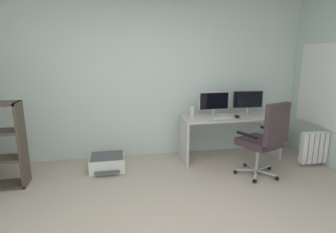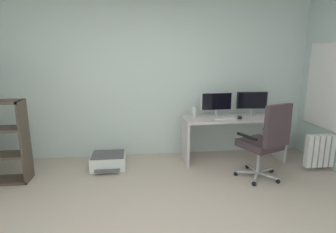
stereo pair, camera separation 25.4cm
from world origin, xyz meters
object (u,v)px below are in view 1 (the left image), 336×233
object	(u,v)px
monitor_secondary	(248,100)
office_chair	(265,137)
radiator	(322,147)
monitor_main	(214,102)
computer_mouse	(237,117)
desktop_speaker	(192,112)
keyboard	(222,117)
printer	(107,162)
desk	(230,127)

from	to	relation	value
monitor_secondary	office_chair	distance (m)	0.97
office_chair	radiator	size ratio (longest dim) A/B	1.55
monitor_main	computer_mouse	size ratio (longest dim) A/B	5.21
computer_mouse	office_chair	xyz separation A→B (m)	(0.11, -0.68, -0.15)
desktop_speaker	office_chair	size ratio (longest dim) A/B	0.15
desktop_speaker	radiator	world-z (taller)	desktop_speaker
keyboard	desktop_speaker	xyz separation A→B (m)	(-0.45, 0.14, 0.07)
computer_mouse	office_chair	size ratio (longest dim) A/B	0.09
computer_mouse	printer	xyz separation A→B (m)	(-2.07, -0.00, -0.63)
monitor_secondary	monitor_main	bearing A→B (deg)	-180.00
monitor_main	office_chair	world-z (taller)	monitor_main
monitor_main	computer_mouse	bearing A→B (deg)	-32.91
desk	keyboard	size ratio (longest dim) A/B	4.75
office_chair	radiator	distance (m)	1.17
office_chair	printer	distance (m)	2.34
radiator	monitor_secondary	bearing A→B (deg)	144.79
monitor_main	printer	distance (m)	1.95
computer_mouse	printer	bearing A→B (deg)	-165.14
monitor_secondary	radiator	world-z (taller)	monitor_secondary
desktop_speaker	printer	world-z (taller)	desktop_speaker
office_chair	radiator	bearing A→B (deg)	10.99
keyboard	desktop_speaker	world-z (taller)	desktop_speaker
desktop_speaker	office_chair	xyz separation A→B (m)	(0.82, -0.84, -0.21)
radiator	office_chair	bearing A→B (deg)	-169.01
monitor_secondary	office_chair	world-z (taller)	monitor_secondary
monitor_secondary	printer	bearing A→B (deg)	-174.89
keyboard	printer	bearing A→B (deg)	178.99
printer	radiator	distance (m)	3.33
computer_mouse	desktop_speaker	distance (m)	0.72
desk	printer	size ratio (longest dim) A/B	3.11
keyboard	printer	size ratio (longest dim) A/B	0.65
computer_mouse	radiator	world-z (taller)	computer_mouse
desk	radiator	world-z (taller)	desk
desktop_speaker	monitor_secondary	bearing A→B (deg)	2.78
radiator	printer	bearing A→B (deg)	172.03
keyboard	printer	world-z (taller)	keyboard
monitor_main	computer_mouse	world-z (taller)	monitor_main
desktop_speaker	radiator	xyz separation A→B (m)	(1.93, -0.62, -0.50)
desk	monitor_secondary	bearing A→B (deg)	15.40
desk	monitor_secondary	world-z (taller)	monitor_secondary
keyboard	radiator	distance (m)	1.61
monitor_secondary	printer	world-z (taller)	monitor_secondary
keyboard	computer_mouse	bearing A→B (deg)	-5.85
keyboard	radiator	size ratio (longest dim) A/B	0.48
desk	computer_mouse	bearing A→B (deg)	-63.84
radiator	desktop_speaker	bearing A→B (deg)	162.10
monitor_main	printer	bearing A→B (deg)	-173.14
monitor_secondary	desktop_speaker	distance (m)	0.99
monitor_secondary	desk	bearing A→B (deg)	-164.60
office_chair	printer	xyz separation A→B (m)	(-2.18, 0.68, -0.48)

